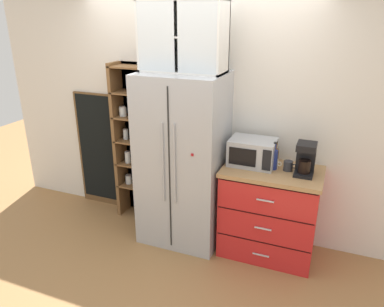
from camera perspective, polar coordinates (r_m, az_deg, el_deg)
ground_plane at (r=4.21m, az=-1.41°, el=-12.57°), size 10.61×10.61×0.00m
wall_back_cream at (r=4.01m, az=0.68°, el=5.82°), size 4.92×0.10×2.55m
refrigerator at (r=3.80m, az=-1.40°, el=-1.06°), size 0.84×0.68×1.80m
pantry_shelf_column at (r=4.31m, az=-8.49°, el=1.80°), size 0.50×0.28×1.83m
counter_cabinet at (r=3.80m, az=11.87°, el=-8.83°), size 0.94×0.60×0.93m
microwave at (r=3.63m, az=9.36°, el=0.21°), size 0.44×0.33×0.26m
coffee_maker at (r=3.52m, az=17.19°, el=-0.72°), size 0.17×0.20×0.31m
mug_charcoal at (r=3.59m, az=14.69°, el=-1.86°), size 0.12×0.09×0.09m
mug_cream at (r=3.62m, az=12.61°, el=-1.54°), size 0.11×0.08×0.09m
bottle_cobalt at (r=3.57m, az=12.61°, el=-0.60°), size 0.07×0.07×0.27m
bottle_amber at (r=3.63m, az=12.79°, el=-0.32°), size 0.06×0.06×0.26m
upper_cabinet at (r=3.57m, az=-1.27°, el=17.68°), size 0.81×0.32×0.65m
chalkboard_menu at (r=4.71m, az=-14.12°, el=0.48°), size 0.60×0.04×1.44m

